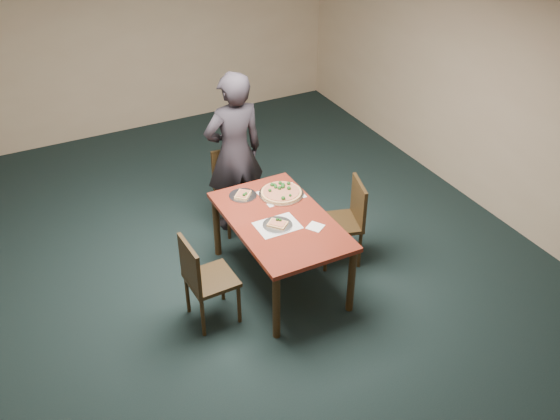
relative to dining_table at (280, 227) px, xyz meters
name	(u,v)px	position (x,y,z in m)	size (l,w,h in m)	color
ground	(256,282)	(-0.23, 0.08, -0.66)	(8.00, 8.00, 0.00)	black
room_shell	(252,126)	(-0.23, 0.08, 1.08)	(8.00, 8.00, 8.00)	#C7AA8A
dining_table	(280,227)	(0.00, 0.00, 0.00)	(0.90, 1.50, 0.75)	#601C13
chair_far	(234,184)	(0.02, 1.14, -0.14)	(0.44, 0.44, 0.91)	black
chair_left	(203,277)	(-0.88, -0.20, -0.14)	(0.44, 0.44, 0.91)	black
chair_right	(347,217)	(0.78, 0.02, -0.14)	(0.52, 0.52, 0.91)	black
diner	(234,153)	(0.02, 1.12, 0.26)	(0.67, 0.44, 1.83)	black
placemat_main	(281,194)	(0.21, 0.38, 0.09)	(0.42, 0.32, 0.00)	white
placemat_near	(278,225)	(-0.07, -0.09, 0.09)	(0.40, 0.30, 0.00)	white
pizza_pan	(281,192)	(0.21, 0.38, 0.12)	(0.45, 0.45, 0.08)	silver
slice_plate_near	(278,224)	(-0.07, -0.09, 0.11)	(0.28, 0.28, 0.06)	silver
slice_plate_far	(243,195)	(-0.15, 0.53, 0.10)	(0.28, 0.28, 0.06)	silver
napkin	(315,227)	(0.23, -0.27, 0.09)	(0.14, 0.14, 0.01)	white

